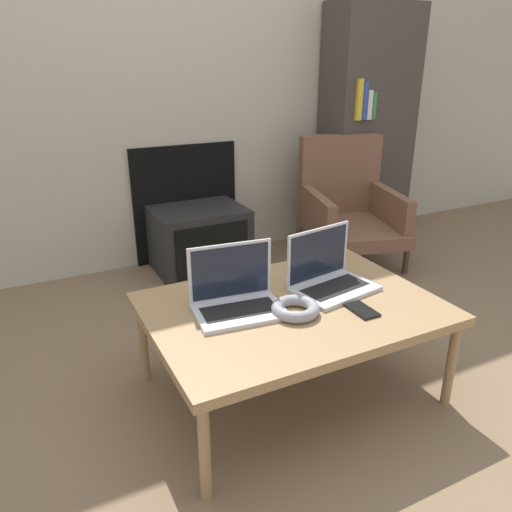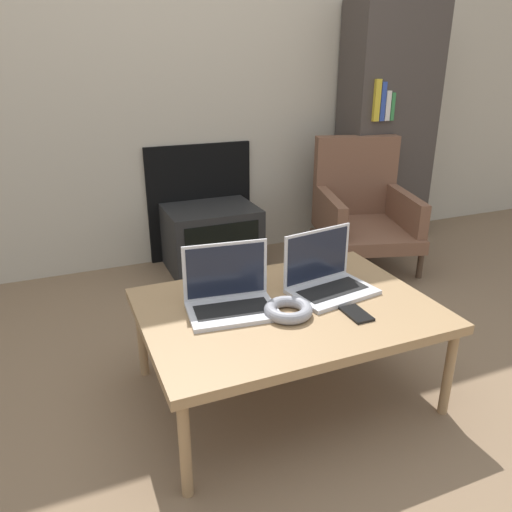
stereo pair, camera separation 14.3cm
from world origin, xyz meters
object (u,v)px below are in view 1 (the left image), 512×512
(tv, at_px, (200,239))
(phone, at_px, (362,310))
(headphones, at_px, (295,309))
(armchair, at_px, (347,203))
(laptop_left, at_px, (236,296))
(laptop_right, at_px, (328,275))

(tv, bearing_deg, phone, -87.29)
(phone, relative_size, tv, 0.23)
(headphones, xyz_separation_m, tv, (0.16, 1.38, -0.21))
(headphones, bearing_deg, phone, -22.16)
(tv, bearing_deg, armchair, -15.23)
(phone, bearing_deg, laptop_left, 150.86)
(headphones, distance_m, tv, 1.41)
(phone, bearing_deg, headphones, 157.84)
(laptop_right, bearing_deg, armchair, 40.43)
(armchair, bearing_deg, laptop_right, -113.74)
(laptop_left, relative_size, headphones, 1.95)
(phone, height_order, tv, phone)
(laptop_right, relative_size, headphones, 2.00)
(laptop_left, bearing_deg, tv, 81.84)
(phone, bearing_deg, laptop_right, 89.15)
(laptop_left, xyz_separation_m, headphones, (0.17, -0.13, -0.03))
(armchair, bearing_deg, laptop_left, -124.86)
(tv, xyz_separation_m, armchair, (0.91, -0.25, 0.17))
(headphones, bearing_deg, tv, 83.58)
(laptop_right, height_order, phone, laptop_right)
(laptop_right, distance_m, phone, 0.23)
(laptop_right, height_order, tv, laptop_right)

